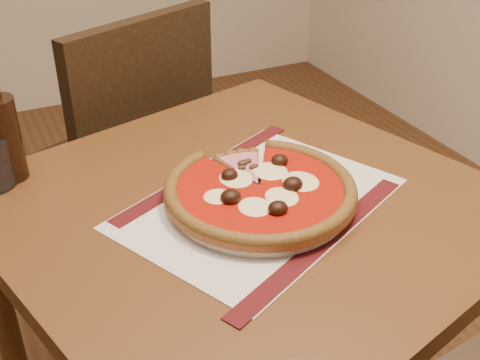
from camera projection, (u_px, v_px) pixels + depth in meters
name	position (u px, v px, depth m)	size (l,w,h in m)	color
table	(245.00, 247.00, 1.09)	(0.98, 0.98, 0.75)	#593215
chair_far	(124.00, 155.00, 1.64)	(0.57, 0.57, 0.92)	black
placemat	(260.00, 203.00, 1.03)	(0.46, 0.33, 0.00)	beige
plate	(260.00, 198.00, 1.03)	(0.31, 0.31, 0.02)	white
pizza	(260.00, 188.00, 1.02)	(0.33, 0.33, 0.04)	#9B5825
ham_slice	(248.00, 167.00, 1.08)	(0.09, 0.13, 0.02)	#9B5825
bottle	(1.00, 135.00, 1.06)	(0.07, 0.07, 0.22)	#321A0C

